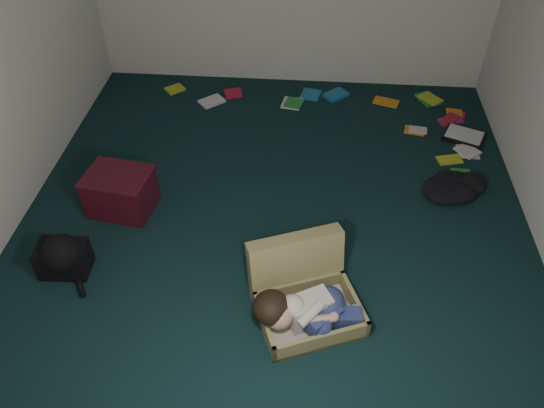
# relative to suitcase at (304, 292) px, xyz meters

# --- Properties ---
(floor) EXTENTS (4.50, 4.50, 0.00)m
(floor) POSITION_rel_suitcase_xyz_m (-0.26, 0.77, -0.14)
(floor) COLOR black
(floor) RESTS_ON ground
(suitcase) EXTENTS (0.83, 0.83, 0.48)m
(suitcase) POSITION_rel_suitcase_xyz_m (0.00, 0.00, 0.00)
(suitcase) COLOR #948951
(suitcase) RESTS_ON floor
(person) EXTENTS (0.72, 0.37, 0.30)m
(person) POSITION_rel_suitcase_xyz_m (0.02, -0.17, 0.04)
(person) COLOR silver
(person) RESTS_ON suitcase
(maroon_bin) EXTENTS (0.55, 0.46, 0.34)m
(maroon_bin) POSITION_rel_suitcase_xyz_m (-1.48, 0.85, 0.03)
(maroon_bin) COLOR #3F0C18
(maroon_bin) RESTS_ON floor
(backpack) EXTENTS (0.44, 0.35, 0.25)m
(backpack) POSITION_rel_suitcase_xyz_m (-1.71, 0.18, -0.02)
(backpack) COLOR black
(backpack) RESTS_ON floor
(clothing_pile) EXTENTS (0.46, 0.40, 0.13)m
(clothing_pile) POSITION_rel_suitcase_xyz_m (1.22, 1.24, -0.08)
(clothing_pile) COLOR black
(clothing_pile) RESTS_ON floor
(paper_tray) EXTENTS (0.44, 0.39, 0.05)m
(paper_tray) POSITION_rel_suitcase_xyz_m (1.44, 2.06, -0.12)
(paper_tray) COLOR black
(paper_tray) RESTS_ON floor
(book_scatter) EXTENTS (3.14, 1.51, 0.02)m
(book_scatter) POSITION_rel_suitcase_xyz_m (0.45, 2.36, -0.13)
(book_scatter) COLOR #B6CC24
(book_scatter) RESTS_ON floor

